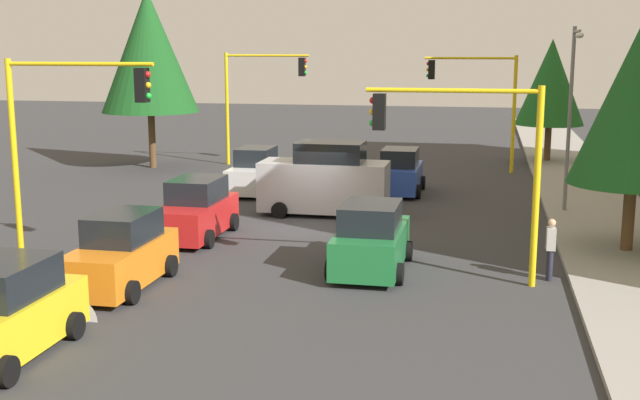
# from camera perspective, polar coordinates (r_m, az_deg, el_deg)

# --- Properties ---
(ground_plane) EXTENTS (120.00, 120.00, 0.00)m
(ground_plane) POSITION_cam_1_polar(r_m,az_deg,el_deg) (28.53, -0.99, -1.81)
(ground_plane) COLOR #353538
(sidewalk_kerb) EXTENTS (80.00, 4.00, 0.15)m
(sidewalk_kerb) POSITION_cam_1_polar(r_m,az_deg,el_deg) (33.03, 19.09, -0.54)
(sidewalk_kerb) COLOR gray
(sidewalk_kerb) RESTS_ON ground
(lane_arrow_near) EXTENTS (2.40, 1.10, 1.10)m
(lane_arrow_near) POSITION_cam_1_polar(r_m,az_deg,el_deg) (19.16, -17.74, -8.69)
(lane_arrow_near) COLOR silver
(lane_arrow_near) RESTS_ON ground
(traffic_signal_far_right) EXTENTS (0.36, 4.59, 5.97)m
(traffic_signal_far_right) POSITION_cam_1_polar(r_m,az_deg,el_deg) (42.89, -4.42, 8.07)
(traffic_signal_far_right) COLOR yellow
(traffic_signal_far_right) RESTS_ON ground
(traffic_signal_near_right) EXTENTS (0.36, 4.59, 5.92)m
(traffic_signal_near_right) POSITION_cam_1_polar(r_m,az_deg,el_deg) (24.35, -17.60, 5.47)
(traffic_signal_near_right) COLOR yellow
(traffic_signal_near_right) RESTS_ON ground
(traffic_signal_far_left) EXTENTS (0.36, 4.59, 5.87)m
(traffic_signal_far_left) POSITION_cam_1_polar(r_m,az_deg,el_deg) (41.21, 11.24, 7.69)
(traffic_signal_far_left) COLOR yellow
(traffic_signal_far_left) RESTS_ON ground
(traffic_signal_near_left) EXTENTS (0.36, 4.59, 5.28)m
(traffic_signal_near_left) POSITION_cam_1_polar(r_m,az_deg,el_deg) (21.31, 10.31, 3.97)
(traffic_signal_near_left) COLOR yellow
(traffic_signal_near_left) RESTS_ON ground
(street_lamp_curbside) EXTENTS (2.15, 0.28, 7.00)m
(street_lamp_curbside) POSITION_cam_1_polar(r_m,az_deg,el_deg) (30.98, 17.50, 6.82)
(street_lamp_curbside) COLOR slate
(street_lamp_curbside) RESTS_ON ground
(tree_roadside_near) EXTENTS (3.82, 3.82, 6.97)m
(tree_roadside_near) POSITION_cam_1_polar(r_m,az_deg,el_deg) (25.59, 21.64, 6.31)
(tree_roadside_near) COLOR brown
(tree_roadside_near) RESTS_ON ground
(tree_roadside_far) EXTENTS (3.69, 3.69, 6.71)m
(tree_roadside_far) POSITION_cam_1_polar(r_m,az_deg,el_deg) (45.32, 16.13, 8.06)
(tree_roadside_far) COLOR brown
(tree_roadside_far) RESTS_ON ground
(tree_opposite_side) EXTENTS (5.01, 5.01, 9.19)m
(tree_opposite_side) POSITION_cam_1_polar(r_m,az_deg,el_deg) (42.75, -12.11, 10.33)
(tree_opposite_side) COLOR brown
(tree_opposite_side) RESTS_ON ground
(delivery_van_silver) EXTENTS (2.22, 4.80, 2.77)m
(delivery_van_silver) POSITION_cam_1_polar(r_m,az_deg,el_deg) (30.15, 0.36, 1.36)
(delivery_van_silver) COLOR #B2B5BA
(delivery_van_silver) RESTS_ON ground
(car_blue) EXTENTS (3.75, 1.99, 1.98)m
(car_blue) POSITION_cam_1_polar(r_m,az_deg,el_deg) (34.81, 5.73, 1.93)
(car_blue) COLOR blue
(car_blue) RESTS_ON ground
(car_orange) EXTENTS (4.03, 1.93, 1.98)m
(car_orange) POSITION_cam_1_polar(r_m,az_deg,el_deg) (21.68, -13.95, -3.76)
(car_orange) COLOR orange
(car_orange) RESTS_ON ground
(car_green) EXTENTS (4.06, 2.09, 1.98)m
(car_green) POSITION_cam_1_polar(r_m,az_deg,el_deg) (22.62, 3.66, -2.86)
(car_green) COLOR #1E7238
(car_green) RESTS_ON ground
(car_red) EXTENTS (4.12, 2.02, 1.98)m
(car_red) POSITION_cam_1_polar(r_m,az_deg,el_deg) (26.85, -8.83, -0.78)
(car_red) COLOR red
(car_red) RESTS_ON ground
(car_yellow) EXTENTS (4.11, 2.12, 1.98)m
(car_yellow) POSITION_cam_1_polar(r_m,az_deg,el_deg) (17.65, -21.84, -7.58)
(car_yellow) COLOR yellow
(car_yellow) RESTS_ON ground
(car_white) EXTENTS (3.77, 1.97, 1.98)m
(car_white) POSITION_cam_1_polar(r_m,az_deg,el_deg) (34.84, -4.63, 1.96)
(car_white) COLOR white
(car_white) RESTS_ON ground
(pedestrian_crossing) EXTENTS (0.40, 0.24, 1.70)m
(pedestrian_crossing) POSITION_cam_1_polar(r_m,az_deg,el_deg) (22.57, 16.10, -3.26)
(pedestrian_crossing) COLOR #262638
(pedestrian_crossing) RESTS_ON ground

